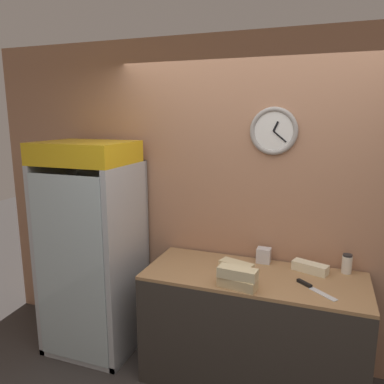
{
  "coord_description": "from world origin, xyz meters",
  "views": [
    {
      "loc": [
        0.46,
        -1.74,
        2.07
      ],
      "look_at": [
        -0.5,
        0.91,
        1.49
      ],
      "focal_mm": 35.0,
      "sensor_mm": 36.0,
      "label": 1
    }
  ],
  "objects_px": {
    "chefs_knife": "(311,287)",
    "condiment_jar": "(347,264)",
    "sandwich_stack_bottom": "(237,283)",
    "sandwich_flat_right": "(310,267)",
    "napkin_dispenser": "(264,255)",
    "sandwich_flat_left": "(236,267)",
    "beverage_cooler": "(95,237)",
    "sandwich_stack_middle": "(238,273)"
  },
  "relations": [
    {
      "from": "beverage_cooler",
      "to": "napkin_dispenser",
      "type": "height_order",
      "value": "beverage_cooler"
    },
    {
      "from": "condiment_jar",
      "to": "napkin_dispenser",
      "type": "distance_m",
      "value": 0.63
    },
    {
      "from": "sandwich_stack_middle",
      "to": "sandwich_flat_right",
      "type": "relative_size",
      "value": 0.99
    },
    {
      "from": "napkin_dispenser",
      "to": "sandwich_stack_bottom",
      "type": "bearing_deg",
      "value": -100.31
    },
    {
      "from": "sandwich_stack_bottom",
      "to": "sandwich_stack_middle",
      "type": "xyz_separation_m",
      "value": [
        0.0,
        0.0,
        0.07
      ]
    },
    {
      "from": "sandwich_stack_middle",
      "to": "sandwich_flat_left",
      "type": "distance_m",
      "value": 0.3
    },
    {
      "from": "sandwich_flat_right",
      "to": "chefs_knife",
      "type": "xyz_separation_m",
      "value": [
        0.02,
        -0.28,
        -0.03
      ]
    },
    {
      "from": "sandwich_flat_right",
      "to": "condiment_jar",
      "type": "relative_size",
      "value": 1.91
    },
    {
      "from": "beverage_cooler",
      "to": "sandwich_flat_left",
      "type": "bearing_deg",
      "value": -0.99
    },
    {
      "from": "sandwich_flat_left",
      "to": "condiment_jar",
      "type": "relative_size",
      "value": 1.9
    },
    {
      "from": "sandwich_stack_middle",
      "to": "sandwich_flat_left",
      "type": "xyz_separation_m",
      "value": [
        -0.07,
        0.28,
        -0.07
      ]
    },
    {
      "from": "beverage_cooler",
      "to": "chefs_knife",
      "type": "relative_size",
      "value": 6.61
    },
    {
      "from": "sandwich_flat_left",
      "to": "beverage_cooler",
      "type": "bearing_deg",
      "value": 179.01
    },
    {
      "from": "condiment_jar",
      "to": "napkin_dispenser",
      "type": "xyz_separation_m",
      "value": [
        -0.63,
        -0.01,
        -0.01
      ]
    },
    {
      "from": "sandwich_flat_right",
      "to": "napkin_dispenser",
      "type": "distance_m",
      "value": 0.37
    },
    {
      "from": "sandwich_flat_right",
      "to": "condiment_jar",
      "type": "xyz_separation_m",
      "value": [
        0.26,
        0.08,
        0.04
      ]
    },
    {
      "from": "sandwich_stack_middle",
      "to": "napkin_dispenser",
      "type": "bearing_deg",
      "value": 79.69
    },
    {
      "from": "beverage_cooler",
      "to": "chefs_knife",
      "type": "xyz_separation_m",
      "value": [
        1.83,
        -0.13,
        -0.11
      ]
    },
    {
      "from": "sandwich_stack_middle",
      "to": "chefs_knife",
      "type": "relative_size",
      "value": 1.0
    },
    {
      "from": "condiment_jar",
      "to": "sandwich_stack_middle",
      "type": "bearing_deg",
      "value": -143.63
    },
    {
      "from": "chefs_knife",
      "to": "napkin_dispenser",
      "type": "bearing_deg",
      "value": 137.6
    },
    {
      "from": "sandwich_stack_bottom",
      "to": "sandwich_flat_left",
      "type": "distance_m",
      "value": 0.29
    },
    {
      "from": "chefs_knife",
      "to": "napkin_dispenser",
      "type": "xyz_separation_m",
      "value": [
        -0.38,
        0.35,
        0.05
      ]
    },
    {
      "from": "sandwich_flat_left",
      "to": "condiment_jar",
      "type": "distance_m",
      "value": 0.83
    },
    {
      "from": "chefs_knife",
      "to": "sandwich_stack_bottom",
      "type": "bearing_deg",
      "value": -160.04
    },
    {
      "from": "beverage_cooler",
      "to": "sandwich_stack_bottom",
      "type": "relative_size",
      "value": 6.5
    },
    {
      "from": "sandwich_flat_right",
      "to": "chefs_knife",
      "type": "bearing_deg",
      "value": -86.28
    },
    {
      "from": "sandwich_stack_middle",
      "to": "napkin_dispenser",
      "type": "xyz_separation_m",
      "value": [
        0.1,
        0.52,
        -0.05
      ]
    },
    {
      "from": "sandwich_flat_left",
      "to": "sandwich_stack_middle",
      "type": "bearing_deg",
      "value": -75.56
    },
    {
      "from": "beverage_cooler",
      "to": "condiment_jar",
      "type": "xyz_separation_m",
      "value": [
        2.07,
        0.23,
        -0.05
      ]
    },
    {
      "from": "sandwich_stack_bottom",
      "to": "sandwich_flat_right",
      "type": "xyz_separation_m",
      "value": [
        0.46,
        0.45,
        -0.0
      ]
    },
    {
      "from": "condiment_jar",
      "to": "beverage_cooler",
      "type": "bearing_deg",
      "value": -173.68
    },
    {
      "from": "sandwich_flat_right",
      "to": "napkin_dispenser",
      "type": "height_order",
      "value": "napkin_dispenser"
    },
    {
      "from": "chefs_knife",
      "to": "condiment_jar",
      "type": "bearing_deg",
      "value": 55.83
    },
    {
      "from": "sandwich_stack_middle",
      "to": "chefs_knife",
      "type": "height_order",
      "value": "sandwich_stack_middle"
    },
    {
      "from": "condiment_jar",
      "to": "napkin_dispenser",
      "type": "relative_size",
      "value": 1.23
    },
    {
      "from": "sandwich_stack_middle",
      "to": "sandwich_flat_left",
      "type": "bearing_deg",
      "value": 104.44
    },
    {
      "from": "sandwich_stack_middle",
      "to": "condiment_jar",
      "type": "xyz_separation_m",
      "value": [
        0.72,
        0.53,
        -0.04
      ]
    },
    {
      "from": "condiment_jar",
      "to": "napkin_dispenser",
      "type": "bearing_deg",
      "value": -179.32
    },
    {
      "from": "sandwich_stack_bottom",
      "to": "sandwich_flat_left",
      "type": "xyz_separation_m",
      "value": [
        -0.07,
        0.28,
        -0.0
      ]
    },
    {
      "from": "sandwich_stack_bottom",
      "to": "sandwich_flat_left",
      "type": "bearing_deg",
      "value": 104.44
    },
    {
      "from": "napkin_dispenser",
      "to": "beverage_cooler",
      "type": "bearing_deg",
      "value": -171.28
    }
  ]
}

